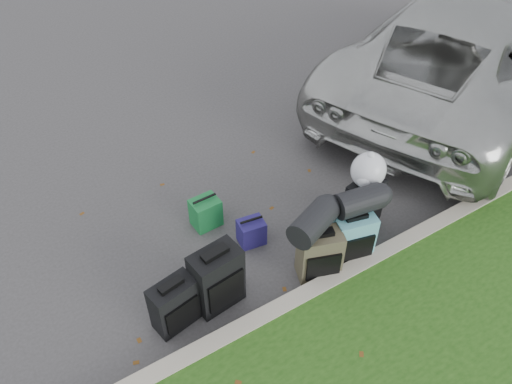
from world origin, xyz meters
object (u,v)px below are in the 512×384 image
tote_navy (251,232)px  suv (462,49)px  suitcase_teal (352,238)px  suitcase_large_black_right (363,205)px  suitcase_small_black (174,304)px  tote_green (206,213)px  suitcase_olive (319,254)px  suitcase_large_black_left (217,279)px

tote_navy → suv: bearing=21.5°
suitcase_teal → tote_navy: bearing=149.7°
suitcase_large_black_right → suv: bearing=13.2°
suitcase_small_black → tote_green: suitcase_small_black is taller
suv → suitcase_small_black: size_ratio=10.49×
suitcase_small_black → suitcase_large_black_right: 2.46m
suitcase_olive → suitcase_large_black_right: size_ratio=0.94×
suitcase_teal → suitcase_large_black_right: 0.55m
suitcase_large_black_left → tote_green: (0.41, 1.06, -0.17)m
suitcase_small_black → suitcase_olive: 1.59m
suitcase_olive → suitcase_large_black_left: bearing=-173.4°
tote_green → tote_navy: tote_green is taller
tote_navy → tote_green: bearing=128.3°
suv → suitcase_small_black: suv is taller
suitcase_teal → tote_navy: (-0.81, 0.79, -0.16)m
suitcase_large_black_right → tote_navy: 1.35m
suitcase_large_black_right → tote_green: size_ratio=1.76×
suitcase_small_black → suitcase_large_black_right: suitcase_large_black_right is taller
suitcase_olive → tote_green: 1.49m
suitcase_small_black → suitcase_olive: bearing=-19.4°
suitcase_teal → tote_green: suitcase_teal is taller
suitcase_teal → suitcase_large_black_right: suitcase_large_black_right is taller
suitcase_olive → suitcase_teal: (0.44, -0.01, 0.01)m
suitcase_large_black_left → tote_navy: size_ratio=2.28×
suitcase_large_black_left → tote_navy: 0.92m
suitcase_olive → tote_navy: 0.88m
suv → suitcase_large_black_left: suv is taller
suitcase_olive → tote_green: size_ratio=1.65×
suitcase_small_black → suitcase_teal: 2.03m
suitcase_large_black_left → suv: bearing=10.3°
tote_navy → suitcase_small_black: bearing=-148.0°
suitcase_teal → suv: bearing=40.8°
suitcase_small_black → tote_green: size_ratio=1.52×
suv → suitcase_small_black: bearing=82.8°
tote_green → suitcase_small_black: bearing=-132.1°
suitcase_small_black → suitcase_large_black_left: suitcase_large_black_left is taller
tote_green → suitcase_teal: bearing=-52.0°
suitcase_olive → tote_navy: bearing=135.0°
tote_navy → suitcase_teal: bearing=-36.1°
suitcase_olive → tote_green: (-0.68, 1.32, -0.12)m
suitcase_small_black → tote_navy: bearing=13.5°
suitcase_large_black_left → suitcase_teal: 1.56m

